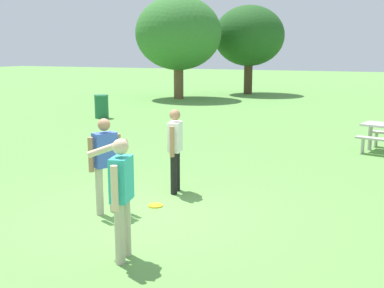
{
  "coord_description": "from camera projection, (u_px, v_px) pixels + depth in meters",
  "views": [
    {
      "loc": [
        4.0,
        -6.66,
        2.74
      ],
      "look_at": [
        0.35,
        1.39,
        1.0
      ],
      "focal_mm": 44.48,
      "sensor_mm": 36.0,
      "label": 1
    }
  ],
  "objects": [
    {
      "name": "ground_plane",
      "position": [
        140.0,
        214.0,
        8.1
      ],
      "size": [
        120.0,
        120.0,
        0.0
      ],
      "primitive_type": "plane",
      "color": "#609947"
    },
    {
      "name": "person_thrower",
      "position": [
        175.0,
        145.0,
        9.18
      ],
      "size": [
        0.3,
        0.6,
        1.64
      ],
      "color": "black",
      "rests_on": "ground"
    },
    {
      "name": "person_catcher",
      "position": [
        121.0,
        190.0,
        6.17
      ],
      "size": [
        0.77,
        0.6,
        1.64
      ],
      "color": "#B7AD93",
      "rests_on": "ground"
    },
    {
      "name": "person_bystander",
      "position": [
        105.0,
        160.0,
        7.98
      ],
      "size": [
        0.37,
        0.55,
        1.64
      ],
      "color": "#B7AD93",
      "rests_on": "ground"
    },
    {
      "name": "frisbee",
      "position": [
        155.0,
        206.0,
        8.51
      ],
      "size": [
        0.26,
        0.26,
        0.03
      ],
      "primitive_type": "cylinder",
      "color": "yellow",
      "rests_on": "ground"
    },
    {
      "name": "trash_can_beside_table",
      "position": [
        102.0,
        106.0,
        19.55
      ],
      "size": [
        0.59,
        0.59,
        0.96
      ],
      "color": "#1E663D",
      "rests_on": "ground"
    },
    {
      "name": "tree_tall_left",
      "position": [
        178.0,
        34.0,
        26.82
      ],
      "size": [
        4.86,
        4.86,
        5.77
      ],
      "color": "brown",
      "rests_on": "ground"
    },
    {
      "name": "tree_broad_center",
      "position": [
        249.0,
        36.0,
        29.85
      ],
      "size": [
        4.42,
        4.42,
        5.53
      ],
      "color": "#4C3823",
      "rests_on": "ground"
    }
  ]
}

